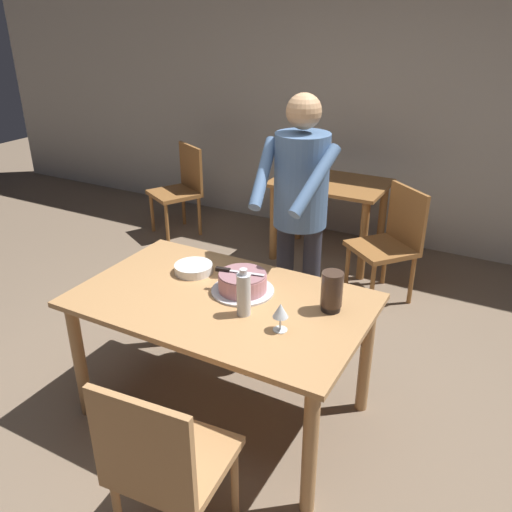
{
  "coord_description": "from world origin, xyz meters",
  "views": [
    {
      "loc": [
        1.32,
        -2.04,
        2.13
      ],
      "look_at": [
        0.06,
        0.26,
        0.9
      ],
      "focal_mm": 37.0,
      "sensor_mm": 36.0,
      "label": 1
    }
  ],
  "objects_px": {
    "cake_knife": "(230,271)",
    "wine_glass_near": "(281,311)",
    "cake_on_platter": "(243,283)",
    "main_dining_table": "(222,315)",
    "hurricane_lamp": "(332,291)",
    "plate_stack": "(194,268)",
    "background_chair_0": "(181,187)",
    "person_cutting_cake": "(300,205)",
    "background_chair_1": "(391,240)",
    "background_table": "(329,199)",
    "water_bottle": "(244,294)",
    "chair_near_side": "(164,462)"
  },
  "relations": [
    {
      "from": "cake_on_platter",
      "to": "plate_stack",
      "type": "xyz_separation_m",
      "value": [
        -0.36,
        0.06,
        -0.03
      ]
    },
    {
      "from": "cake_on_platter",
      "to": "background_chair_0",
      "type": "distance_m",
      "value": 2.78
    },
    {
      "from": "wine_glass_near",
      "to": "background_chair_1",
      "type": "relative_size",
      "value": 0.16
    },
    {
      "from": "cake_on_platter",
      "to": "water_bottle",
      "type": "distance_m",
      "value": 0.24
    },
    {
      "from": "wine_glass_near",
      "to": "person_cutting_cake",
      "type": "distance_m",
      "value": 0.88
    },
    {
      "from": "cake_on_platter",
      "to": "hurricane_lamp",
      "type": "relative_size",
      "value": 1.62
    },
    {
      "from": "person_cutting_cake",
      "to": "background_table",
      "type": "bearing_deg",
      "value": 104.18
    },
    {
      "from": "cake_on_platter",
      "to": "plate_stack",
      "type": "height_order",
      "value": "cake_on_platter"
    },
    {
      "from": "background_table",
      "to": "background_chair_1",
      "type": "distance_m",
      "value": 0.84
    },
    {
      "from": "cake_knife",
      "to": "chair_near_side",
      "type": "height_order",
      "value": "chair_near_side"
    },
    {
      "from": "hurricane_lamp",
      "to": "cake_on_platter",
      "type": "bearing_deg",
      "value": -174.43
    },
    {
      "from": "water_bottle",
      "to": "background_chair_1",
      "type": "relative_size",
      "value": 0.28
    },
    {
      "from": "background_chair_1",
      "to": "cake_knife",
      "type": "bearing_deg",
      "value": -104.5
    },
    {
      "from": "plate_stack",
      "to": "hurricane_lamp",
      "type": "relative_size",
      "value": 1.05
    },
    {
      "from": "background_table",
      "to": "plate_stack",
      "type": "bearing_deg",
      "value": -90.9
    },
    {
      "from": "cake_knife",
      "to": "wine_glass_near",
      "type": "bearing_deg",
      "value": -28.74
    },
    {
      "from": "plate_stack",
      "to": "wine_glass_near",
      "type": "distance_m",
      "value": 0.77
    },
    {
      "from": "main_dining_table",
      "to": "hurricane_lamp",
      "type": "xyz_separation_m",
      "value": [
        0.55,
        0.16,
        0.21
      ]
    },
    {
      "from": "water_bottle",
      "to": "main_dining_table",
      "type": "bearing_deg",
      "value": 155.75
    },
    {
      "from": "person_cutting_cake",
      "to": "background_table",
      "type": "xyz_separation_m",
      "value": [
        -0.4,
        1.58,
        -0.5
      ]
    },
    {
      "from": "person_cutting_cake",
      "to": "background_chair_0",
      "type": "relative_size",
      "value": 1.91
    },
    {
      "from": "person_cutting_cake",
      "to": "main_dining_table",
      "type": "bearing_deg",
      "value": -100.97
    },
    {
      "from": "person_cutting_cake",
      "to": "chair_near_side",
      "type": "relative_size",
      "value": 1.91
    },
    {
      "from": "background_chair_0",
      "to": "background_chair_1",
      "type": "xyz_separation_m",
      "value": [
        2.26,
        -0.33,
        0.0
      ]
    },
    {
      "from": "wine_glass_near",
      "to": "cake_knife",
      "type": "bearing_deg",
      "value": 151.26
    },
    {
      "from": "person_cutting_cake",
      "to": "chair_near_side",
      "type": "height_order",
      "value": "person_cutting_cake"
    },
    {
      "from": "cake_knife",
      "to": "person_cutting_cake",
      "type": "relative_size",
      "value": 0.16
    },
    {
      "from": "water_bottle",
      "to": "plate_stack",
      "type": "bearing_deg",
      "value": 151.63
    },
    {
      "from": "plate_stack",
      "to": "person_cutting_cake",
      "type": "bearing_deg",
      "value": 49.43
    },
    {
      "from": "background_table",
      "to": "wine_glass_near",
      "type": "bearing_deg",
      "value": -74.25
    },
    {
      "from": "plate_stack",
      "to": "background_chair_0",
      "type": "relative_size",
      "value": 0.24
    },
    {
      "from": "main_dining_table",
      "to": "wine_glass_near",
      "type": "height_order",
      "value": "wine_glass_near"
    },
    {
      "from": "main_dining_table",
      "to": "background_table",
      "type": "height_order",
      "value": "main_dining_table"
    },
    {
      "from": "cake_on_platter",
      "to": "background_chair_1",
      "type": "xyz_separation_m",
      "value": [
        0.37,
        1.68,
        -0.31
      ]
    },
    {
      "from": "chair_near_side",
      "to": "water_bottle",
      "type": "bearing_deg",
      "value": 95.11
    },
    {
      "from": "main_dining_table",
      "to": "wine_glass_near",
      "type": "distance_m",
      "value": 0.48
    },
    {
      "from": "cake_knife",
      "to": "plate_stack",
      "type": "xyz_separation_m",
      "value": [
        -0.29,
        0.08,
        -0.09
      ]
    },
    {
      "from": "cake_knife",
      "to": "background_chair_0",
      "type": "relative_size",
      "value": 0.3
    },
    {
      "from": "cake_knife",
      "to": "hurricane_lamp",
      "type": "bearing_deg",
      "value": 6.36
    },
    {
      "from": "cake_on_platter",
      "to": "main_dining_table",
      "type": "bearing_deg",
      "value": -119.23
    },
    {
      "from": "main_dining_table",
      "to": "background_chair_0",
      "type": "height_order",
      "value": "background_chair_0"
    },
    {
      "from": "main_dining_table",
      "to": "hurricane_lamp",
      "type": "bearing_deg",
      "value": 16.38
    },
    {
      "from": "hurricane_lamp",
      "to": "background_chair_1",
      "type": "relative_size",
      "value": 0.23
    },
    {
      "from": "cake_on_platter",
      "to": "cake_knife",
      "type": "distance_m",
      "value": 0.1
    },
    {
      "from": "wine_glass_near",
      "to": "hurricane_lamp",
      "type": "height_order",
      "value": "hurricane_lamp"
    },
    {
      "from": "cake_on_platter",
      "to": "hurricane_lamp",
      "type": "height_order",
      "value": "hurricane_lamp"
    },
    {
      "from": "main_dining_table",
      "to": "hurricane_lamp",
      "type": "relative_size",
      "value": 7.33
    },
    {
      "from": "cake_knife",
      "to": "background_chair_0",
      "type": "height_order",
      "value": "background_chair_0"
    },
    {
      "from": "chair_near_side",
      "to": "background_chair_1",
      "type": "relative_size",
      "value": 1.0
    },
    {
      "from": "cake_knife",
      "to": "person_cutting_cake",
      "type": "xyz_separation_m",
      "value": [
        0.14,
        0.58,
        0.21
      ]
    }
  ]
}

